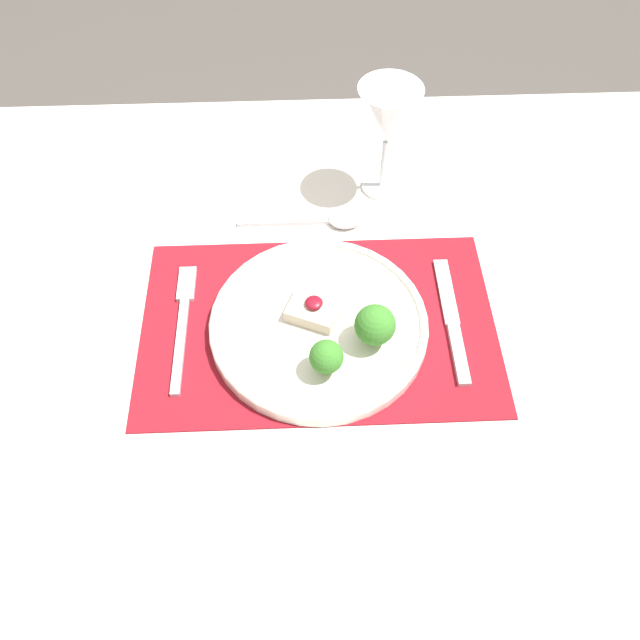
{
  "coord_description": "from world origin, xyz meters",
  "views": [
    {
      "loc": [
        -0.02,
        -0.48,
        1.47
      ],
      "look_at": [
        0.0,
        -0.01,
        0.79
      ],
      "focal_mm": 35.0,
      "sensor_mm": 36.0,
      "label": 1
    }
  ],
  "objects": [
    {
      "name": "ground_plane",
      "position": [
        0.0,
        0.0,
        0.0
      ],
      "size": [
        8.0,
        8.0,
        0.0
      ],
      "primitive_type": "plane",
      "color": "#4C4742"
    },
    {
      "name": "dining_table",
      "position": [
        0.0,
        0.0,
        0.68
      ],
      "size": [
        1.41,
        1.01,
        0.77
      ],
      "color": "white",
      "rests_on": "ground_plane"
    },
    {
      "name": "placemat",
      "position": [
        0.0,
        0.0,
        0.77
      ],
      "size": [
        0.48,
        0.3,
        0.0
      ],
      "primitive_type": "cube",
      "color": "maroon",
      "rests_on": "dining_table"
    },
    {
      "name": "dinner_plate",
      "position": [
        0.01,
        -0.01,
        0.79
      ],
      "size": [
        0.29,
        0.29,
        0.08
      ],
      "color": "silver",
      "rests_on": "placemat"
    },
    {
      "name": "fork",
      "position": [
        -0.18,
        0.02,
        0.78
      ],
      "size": [
        0.02,
        0.21,
        0.01
      ],
      "rotation": [
        0.0,
        0.0,
        -0.01
      ],
      "color": "silver",
      "rests_on": "placemat"
    },
    {
      "name": "knife",
      "position": [
        0.18,
        -0.01,
        0.78
      ],
      "size": [
        0.02,
        0.21,
        0.01
      ],
      "rotation": [
        0.0,
        0.0,
        0.05
      ],
      "color": "silver",
      "rests_on": "placemat"
    },
    {
      "name": "spoon",
      "position": [
        0.03,
        0.19,
        0.78
      ],
      "size": [
        0.19,
        0.04,
        0.02
      ],
      "rotation": [
        0.0,
        0.0,
        0.03
      ],
      "color": "silver",
      "rests_on": "dining_table"
    },
    {
      "name": "wine_glass_near",
      "position": [
        0.11,
        0.27,
        0.9
      ],
      "size": [
        0.09,
        0.09,
        0.18
      ],
      "color": "white",
      "rests_on": "dining_table"
    }
  ]
}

